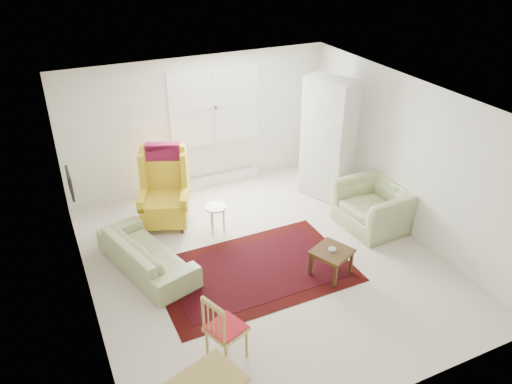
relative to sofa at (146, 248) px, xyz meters
name	(u,v)px	position (x,y,z in m)	size (l,w,h in m)	color
room	(260,182)	(1.65, -0.37, 0.89)	(5.04, 5.54, 2.51)	beige
rug	(254,271)	(1.39, -0.75, -0.35)	(2.81, 1.80, 0.03)	black
sofa	(146,248)	(0.00, 0.00, 0.00)	(1.82, 0.71, 0.73)	#939F6A
armchair	(375,202)	(3.73, -0.44, 0.08)	(1.14, 0.99, 0.89)	#939F6A
wingback_chair	(163,189)	(0.59, 1.06, 0.30)	(0.77, 0.82, 1.34)	gold
coffee_table	(331,262)	(2.38, -1.26, -0.16)	(0.50, 0.50, 0.41)	#412A14
stool	(216,218)	(1.28, 0.51, -0.13)	(0.36, 0.36, 0.48)	white
cabinet	(328,140)	(3.56, 0.82, 0.75)	(0.47, 0.89, 2.23)	silver
desk_chair	(226,327)	(0.42, -2.08, 0.09)	(0.40, 0.40, 0.92)	#AF9446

